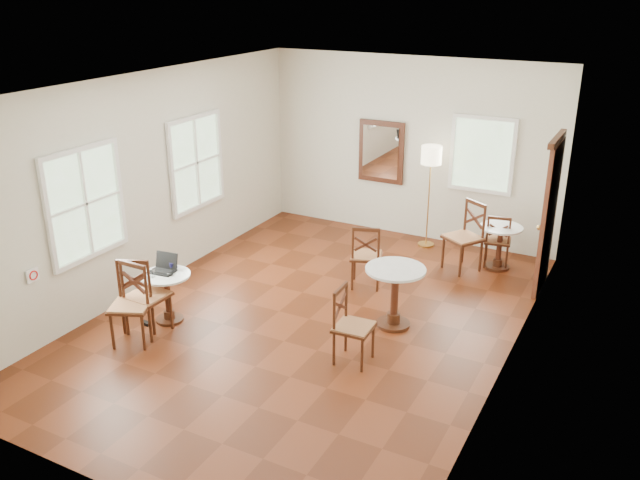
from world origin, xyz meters
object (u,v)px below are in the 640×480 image
at_px(cafe_table_mid, 395,290).
at_px(mouse, 170,274).
at_px(laptop, 164,267).
at_px(floor_lamp, 431,162).
at_px(water_glass, 152,273).
at_px(chair_mid_a, 366,256).
at_px(navy_mug, 173,266).
at_px(cafe_table_back, 500,242).
at_px(chair_back_b, 465,237).
at_px(chair_near_b, 131,304).
at_px(chair_near_a, 145,296).
at_px(chair_back_a, 498,240).
at_px(cafe_table_near, 167,292).
at_px(chair_mid_b, 352,326).
at_px(power_adapter, 146,323).

bearing_deg(cafe_table_mid, mouse, -154.12).
bearing_deg(laptop, cafe_table_mid, 16.63).
bearing_deg(floor_lamp, water_glass, -117.38).
bearing_deg(chair_mid_a, navy_mug, 27.25).
distance_m(floor_lamp, water_glass, 4.74).
bearing_deg(chair_mid_a, mouse, 30.91).
height_order(cafe_table_back, chair_back_b, chair_back_b).
distance_m(cafe_table_back, chair_near_b, 5.43).
xyz_separation_m(chair_near_a, chair_back_b, (2.90, 3.73, 0.02)).
bearing_deg(navy_mug, chair_back_a, 47.20).
bearing_deg(chair_back_a, water_glass, 38.46).
height_order(cafe_table_near, chair_back_a, chair_back_a).
bearing_deg(chair_near_b, cafe_table_mid, 10.87).
distance_m(chair_mid_b, chair_back_a, 3.60).
height_order(floor_lamp, laptop, floor_lamp).
xyz_separation_m(cafe_table_mid, navy_mug, (-2.62, -1.06, 0.21)).
xyz_separation_m(chair_mid_a, chair_back_a, (1.47, 1.61, -0.05)).
bearing_deg(chair_back_b, mouse, -97.62).
bearing_deg(chair_near_a, chair_mid_b, -165.76).
distance_m(navy_mug, power_adapter, 0.81).
bearing_deg(floor_lamp, laptop, -118.54).
relative_size(cafe_table_mid, laptop, 2.35).
distance_m(cafe_table_near, cafe_table_back, 4.95).
bearing_deg(cafe_table_back, chair_back_a, 123.14).
bearing_deg(power_adapter, chair_near_a, -38.04).
xyz_separation_m(laptop, power_adapter, (-0.10, -0.32, -0.69)).
relative_size(chair_near_b, water_glass, 8.69).
bearing_deg(water_glass, cafe_table_near, 56.21).
bearing_deg(mouse, chair_mid_b, -12.31).
bearing_deg(chair_mid_b, water_glass, 95.06).
height_order(chair_near_b, chair_mid_b, chair_near_b).
bearing_deg(mouse, water_glass, -157.79).
relative_size(cafe_table_near, chair_back_b, 0.62).
xyz_separation_m(cafe_table_mid, chair_back_a, (0.68, 2.50, -0.08)).
height_order(chair_near_b, floor_lamp, floor_lamp).
bearing_deg(chair_mid_b, cafe_table_mid, -9.31).
height_order(chair_near_b, chair_back_b, chair_back_b).
bearing_deg(cafe_table_near, mouse, -2.33).
bearing_deg(cafe_table_near, cafe_table_back, 47.59).
xyz_separation_m(chair_mid_a, laptop, (-1.90, -2.05, 0.24)).
bearing_deg(chair_back_a, mouse, 38.84).
height_order(chair_back_a, laptop, laptop).
xyz_separation_m(chair_near_a, water_glass, (-0.07, 0.23, 0.21)).
distance_m(chair_near_b, power_adapter, 0.61).
bearing_deg(cafe_table_mid, floor_lamp, 101.01).
xyz_separation_m(chair_near_a, chair_back_a, (3.31, 4.10, -0.09)).
height_order(mouse, power_adapter, mouse).
relative_size(chair_near_a, chair_mid_a, 1.07).
relative_size(chair_near_b, navy_mug, 8.13).
relative_size(chair_mid_b, water_glass, 7.92).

